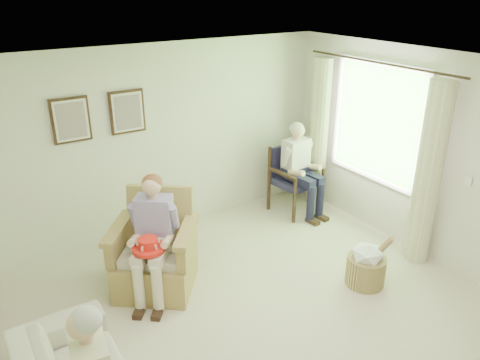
{
  "coord_description": "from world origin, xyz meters",
  "views": [
    {
      "loc": [
        -2.38,
        -2.91,
        3.32
      ],
      "look_at": [
        0.48,
        1.53,
        1.05
      ],
      "focal_mm": 35.0,
      "sensor_mm": 36.0,
      "label": 1
    }
  ],
  "objects_px": {
    "red_hat": "(148,246)",
    "wood_armchair": "(292,176)",
    "person_wicker": "(156,229)",
    "wicker_armchair": "(154,259)",
    "hatbox": "(366,264)",
    "person_dark": "(300,163)"
  },
  "relations": [
    {
      "from": "wicker_armchair",
      "to": "person_wicker",
      "type": "bearing_deg",
      "value": -52.06
    },
    {
      "from": "wood_armchair",
      "to": "person_dark",
      "type": "height_order",
      "value": "person_dark"
    },
    {
      "from": "wicker_armchair",
      "to": "red_hat",
      "type": "xyz_separation_m",
      "value": [
        -0.16,
        -0.3,
        0.38
      ]
    },
    {
      "from": "red_hat",
      "to": "wood_armchair",
      "type": "bearing_deg",
      "value": 20.36
    },
    {
      "from": "wicker_armchair",
      "to": "wood_armchair",
      "type": "xyz_separation_m",
      "value": [
        2.61,
        0.73,
        0.19
      ]
    },
    {
      "from": "wood_armchair",
      "to": "person_wicker",
      "type": "relative_size",
      "value": 0.72
    },
    {
      "from": "wood_armchair",
      "to": "red_hat",
      "type": "height_order",
      "value": "wood_armchair"
    },
    {
      "from": "red_hat",
      "to": "hatbox",
      "type": "distance_m",
      "value": 2.52
    },
    {
      "from": "wood_armchair",
      "to": "person_wicker",
      "type": "height_order",
      "value": "person_wicker"
    },
    {
      "from": "person_dark",
      "to": "hatbox",
      "type": "xyz_separation_m",
      "value": [
        -0.52,
        -1.88,
        -0.55
      ]
    },
    {
      "from": "wicker_armchair",
      "to": "person_wicker",
      "type": "distance_m",
      "value": 0.49
    },
    {
      "from": "person_dark",
      "to": "red_hat",
      "type": "distance_m",
      "value": 2.9
    },
    {
      "from": "wood_armchair",
      "to": "wicker_armchair",
      "type": "bearing_deg",
      "value": -170.51
    },
    {
      "from": "person_wicker",
      "to": "red_hat",
      "type": "xyz_separation_m",
      "value": [
        -0.16,
        -0.15,
        -0.09
      ]
    },
    {
      "from": "hatbox",
      "to": "red_hat",
      "type": "bearing_deg",
      "value": 155.72
    },
    {
      "from": "wicker_armchair",
      "to": "wood_armchair",
      "type": "bearing_deg",
      "value": 53.63
    },
    {
      "from": "person_dark",
      "to": "hatbox",
      "type": "bearing_deg",
      "value": -111.57
    },
    {
      "from": "wood_armchair",
      "to": "person_dark",
      "type": "relative_size",
      "value": 0.72
    },
    {
      "from": "wicker_armchair",
      "to": "hatbox",
      "type": "height_order",
      "value": "wicker_armchair"
    },
    {
      "from": "wicker_armchair",
      "to": "person_wicker",
      "type": "relative_size",
      "value": 0.81
    },
    {
      "from": "wicker_armchair",
      "to": "red_hat",
      "type": "distance_m",
      "value": 0.51
    },
    {
      "from": "hatbox",
      "to": "person_dark",
      "type": "bearing_deg",
      "value": 74.63
    }
  ]
}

